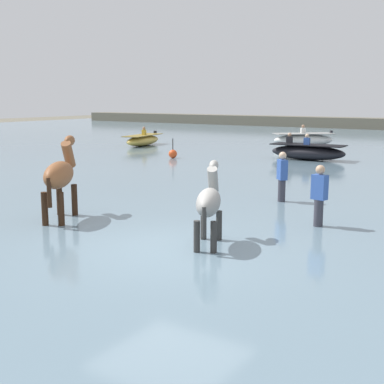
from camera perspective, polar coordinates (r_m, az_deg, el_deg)
name	(u,v)px	position (r m, az deg, el deg)	size (l,w,h in m)	color
ground_plane	(171,263)	(9.94, -2.32, -7.69)	(120.00, 120.00, 0.00)	#666051
water_surface	(341,184)	(18.74, 15.82, 0.89)	(90.00, 90.00, 0.28)	slate
horse_lead_chestnut	(60,177)	(12.35, -14.10, 1.62)	(1.30, 1.88, 2.15)	brown
horse_trailing_grey	(209,204)	(9.91, 1.85, -1.29)	(0.97, 1.64, 1.82)	gray
boat_mid_outer	(303,140)	(30.85, 11.98, 5.56)	(3.44, 3.33, 1.23)	silver
boat_near_starboard	(308,152)	(24.27, 12.43, 4.27)	(3.44, 1.32, 1.17)	black
boat_far_offshore	(143,140)	(30.90, -5.35, 5.62)	(1.67, 3.50, 1.10)	gold
person_wading_close	(282,180)	(14.32, 9.73, 1.28)	(0.37, 0.37, 1.63)	#383842
person_onlooker_right	(319,200)	(11.71, 13.61, -0.84)	(0.36, 0.26, 1.63)	#383842
channel_buoy	(173,154)	(24.35, -2.09, 4.16)	(0.40, 0.40, 0.91)	#E54C1E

